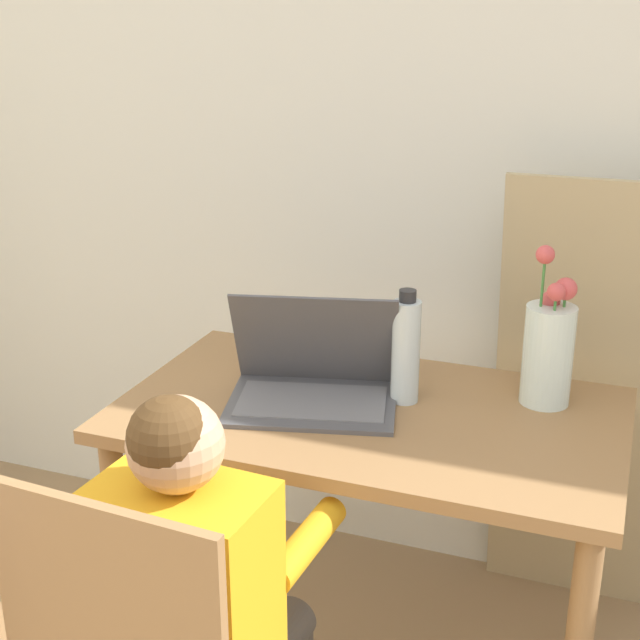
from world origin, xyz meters
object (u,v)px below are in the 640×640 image
object	(u,v)px
person_seated	(204,599)
water_bottle	(406,350)
laptop	(313,377)
flower_vase	(549,348)

from	to	relation	value
person_seated	water_bottle	world-z (taller)	person_seated
person_seated	laptop	distance (m)	0.58
person_seated	water_bottle	bearing A→B (deg)	-102.47
laptop	water_bottle	xyz separation A→B (m)	(0.19, 0.07, 0.06)
person_seated	flower_vase	bearing A→B (deg)	-119.51
laptop	flower_vase	size ratio (longest dim) A/B	1.17
water_bottle	person_seated	bearing A→B (deg)	-106.08
person_seated	water_bottle	xyz separation A→B (m)	(0.18, 0.61, 0.25)
flower_vase	water_bottle	size ratio (longest dim) A/B	1.39
person_seated	flower_vase	world-z (taller)	flower_vase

